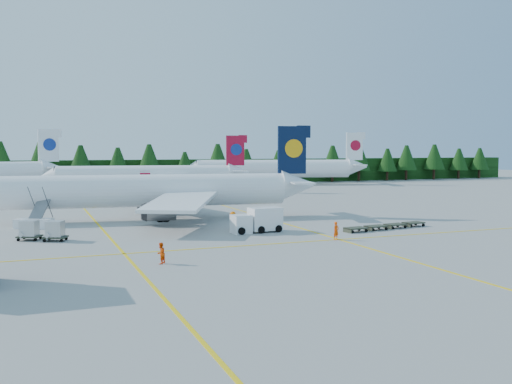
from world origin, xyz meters
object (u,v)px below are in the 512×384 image
object	(u,v)px
airliner_red	(142,176)
service_truck	(257,220)
airstairs	(35,221)
airliner_navy	(143,191)

from	to	relation	value
airliner_red	service_truck	size ratio (longest dim) A/B	7.21
airliner_red	airstairs	size ratio (longest dim) A/B	6.63
airliner_red	service_truck	world-z (taller)	airliner_red
airliner_red	airstairs	distance (m)	48.05
airliner_navy	service_truck	size ratio (longest dim) A/B	7.38
airliner_navy	airstairs	distance (m)	12.75
airliner_navy	service_truck	bearing A→B (deg)	-51.02
airliner_navy	airstairs	world-z (taller)	airliner_navy
airliner_navy	airstairs	size ratio (longest dim) A/B	6.79
airstairs	service_truck	distance (m)	24.36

